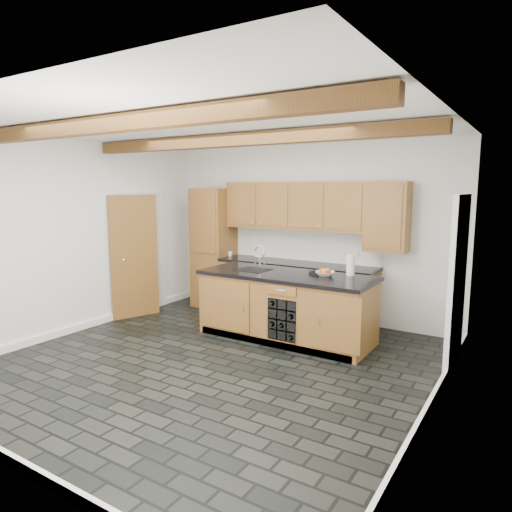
{
  "coord_description": "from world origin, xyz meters",
  "views": [
    {
      "loc": [
        3.26,
        -4.2,
        2.11
      ],
      "look_at": [
        0.11,
        0.8,
        1.23
      ],
      "focal_mm": 32.0,
      "sensor_mm": 36.0,
      "label": 1
    }
  ],
  "objects": [
    {
      "name": "ground",
      "position": [
        0.0,
        0.0,
        0.0
      ],
      "size": [
        5.0,
        5.0,
        0.0
      ],
      "primitive_type": "plane",
      "color": "black",
      "rests_on": "ground"
    },
    {
      "name": "fruit_bowl",
      "position": [
        0.83,
        1.42,
        0.96
      ],
      "size": [
        0.32,
        0.32,
        0.06
      ],
      "primitive_type": "imported",
      "rotation": [
        0.0,
        0.0,
        0.29
      ],
      "color": "beige",
      "rests_on": "island"
    },
    {
      "name": "island",
      "position": [
        0.31,
        1.28,
        0.46
      ],
      "size": [
        2.48,
        0.96,
        0.93
      ],
      "color": "brown",
      "rests_on": "ground"
    },
    {
      "name": "paper_towel",
      "position": [
        1.1,
        1.65,
        1.07
      ],
      "size": [
        0.11,
        0.11,
        0.28
      ],
      "primitive_type": "cylinder",
      "color": "white",
      "rests_on": "island"
    },
    {
      "name": "kitchen_scale",
      "position": [
        0.66,
        1.49,
        0.95
      ],
      "size": [
        0.17,
        0.11,
        0.05
      ],
      "rotation": [
        0.0,
        0.0,
        0.08
      ],
      "color": "black",
      "rests_on": "island"
    },
    {
      "name": "fruit_cluster",
      "position": [
        0.83,
        1.42,
        1.0
      ],
      "size": [
        0.16,
        0.17,
        0.07
      ],
      "color": "red",
      "rests_on": "fruit_bowl"
    },
    {
      "name": "room_shell",
      "position": [
        -0.09,
        0.53,
        1.53
      ],
      "size": [
        5.01,
        5.0,
        5.0
      ],
      "color": "white",
      "rests_on": "ground"
    },
    {
      "name": "back_cabinetry",
      "position": [
        -0.38,
        2.24,
        0.98
      ],
      "size": [
        3.65,
        0.62,
        2.2
      ],
      "color": "brown",
      "rests_on": "ground"
    },
    {
      "name": "mug",
      "position": [
        -1.3,
        2.2,
        0.97
      ],
      "size": [
        0.1,
        0.1,
        0.08
      ],
      "primitive_type": "imported",
      "rotation": [
        0.0,
        0.0,
        -0.13
      ],
      "color": "white",
      "rests_on": "back_cabinetry"
    },
    {
      "name": "faucet",
      "position": [
        -0.25,
        1.33,
        0.96
      ],
      "size": [
        0.45,
        0.4,
        0.34
      ],
      "color": "black",
      "rests_on": "island"
    }
  ]
}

